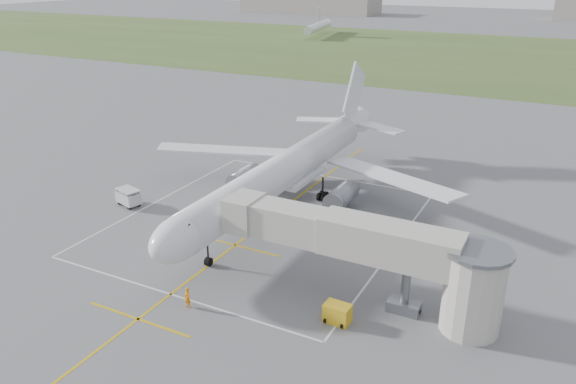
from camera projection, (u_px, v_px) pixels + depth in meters
The scene contains 11 objects.
ground at pixel (283, 209), 63.29m from camera, with size 700.00×700.00×0.00m, color #5C5C5E.
grass_strip at pixel (483, 56), 170.32m from camera, with size 700.00×120.00×0.02m, color #3C5224.
apron_markings at pixel (257, 229), 58.50m from camera, with size 28.20×60.00×0.01m.
airliner at pixel (286, 170), 62.27m from camera, with size 38.93×46.75×13.52m.
jet_bridge at pixel (379, 252), 43.70m from camera, with size 23.40×5.00×7.20m.
gpu_unit at pixel (337, 313), 42.94m from camera, with size 2.08×1.52×1.51m.
baggage_cart at pixel (129, 197), 63.84m from camera, with size 3.22×2.44×1.99m.
ramp_worker_nose at pixel (187, 298), 44.76m from camera, with size 0.64×0.42×1.74m, color orange.
ramp_worker_wing at pixel (257, 185), 67.61m from camera, with size 0.87×0.68×1.79m, color #FB3507.
distant_hangars at pixel (497, 9), 286.58m from camera, with size 345.00×49.00×12.00m.
distant_aircraft at pixel (562, 37), 186.79m from camera, with size 187.42×42.49×8.85m.
Camera 1 is at (27.22, -51.20, 25.46)m, focal length 35.00 mm.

